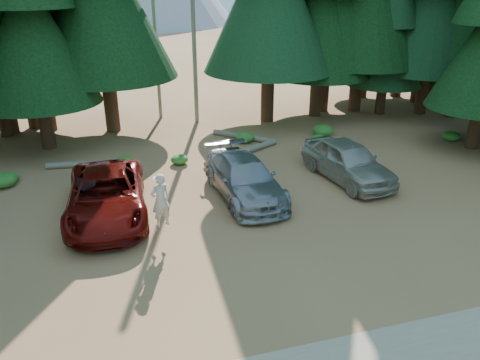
% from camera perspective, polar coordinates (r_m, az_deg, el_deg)
% --- Properties ---
extents(ground, '(160.00, 160.00, 0.00)m').
position_cam_1_polar(ground, '(15.62, 2.39, -7.66)').
color(ground, '#96643F').
rests_on(ground, ground).
extents(forest_belt_north, '(36.00, 7.00, 22.00)m').
position_cam_1_polar(forest_belt_north, '(29.13, -7.00, 7.21)').
color(forest_belt_north, black).
rests_on(forest_belt_north, ground).
extents(snag_front, '(0.24, 0.24, 12.00)m').
position_cam_1_polar(snag_front, '(27.71, -5.73, 19.07)').
color(snag_front, '#706C5A').
rests_on(snag_front, ground).
extents(snag_back, '(0.20, 0.20, 10.00)m').
position_cam_1_polar(snag_back, '(28.99, -10.30, 17.03)').
color(snag_back, '#706C5A').
rests_on(snag_back, ground).
extents(red_pickup, '(3.02, 6.09, 1.66)m').
position_cam_1_polar(red_pickup, '(17.59, -15.96, -1.82)').
color(red_pickup, '#5E0C08').
rests_on(red_pickup, ground).
extents(silver_minivan_center, '(2.47, 5.50, 1.56)m').
position_cam_1_polar(silver_minivan_center, '(18.47, 0.54, 0.22)').
color(silver_minivan_center, '#97999E').
rests_on(silver_minivan_center, ground).
extents(silver_minivan_right, '(2.67, 5.25, 1.71)m').
position_cam_1_polar(silver_minivan_right, '(20.57, 13.00, 2.30)').
color(silver_minivan_right, '#AFAA9B').
rests_on(silver_minivan_right, ground).
extents(frisbee_player, '(0.78, 0.65, 1.83)m').
position_cam_1_polar(frisbee_player, '(15.21, -9.66, -2.44)').
color(frisbee_player, beige).
rests_on(frisbee_player, ground).
extents(log_left, '(4.02, 0.73, 0.29)m').
position_cam_1_polar(log_left, '(22.77, -17.66, 1.94)').
color(log_left, '#706C5A').
rests_on(log_left, ground).
extents(log_mid, '(2.78, 2.74, 0.30)m').
position_cam_1_polar(log_mid, '(25.42, 0.35, 5.30)').
color(log_mid, '#706C5A').
rests_on(log_mid, ground).
extents(log_right, '(4.36, 2.56, 0.31)m').
position_cam_1_polar(log_right, '(23.06, 0.31, 3.39)').
color(log_right, '#706C5A').
rests_on(log_right, ground).
extents(shrub_far_left, '(1.07, 1.07, 0.59)m').
position_cam_1_polar(shrub_far_left, '(21.89, -26.89, -0.01)').
color(shrub_far_left, '#2C6F21').
rests_on(shrub_far_left, ground).
extents(shrub_left, '(0.82, 0.82, 0.45)m').
position_cam_1_polar(shrub_left, '(22.14, -7.40, 2.51)').
color(shrub_left, '#2C6F21').
rests_on(shrub_left, ground).
extents(shrub_center_left, '(0.90, 0.90, 0.49)m').
position_cam_1_polar(shrub_center_left, '(22.35, -13.79, 2.27)').
color(shrub_center_left, '#2C6F21').
rests_on(shrub_center_left, ground).
extents(shrub_center_right, '(1.01, 1.01, 0.56)m').
position_cam_1_polar(shrub_center_right, '(24.91, 0.57, 5.23)').
color(shrub_center_right, '#2C6F21').
rests_on(shrub_center_right, ground).
extents(shrub_right, '(0.98, 0.98, 0.54)m').
position_cam_1_polar(shrub_right, '(24.86, 9.68, 4.83)').
color(shrub_right, '#2C6F21').
rests_on(shrub_right, ground).
extents(shrub_far_right, '(1.12, 1.12, 0.62)m').
position_cam_1_polar(shrub_far_right, '(26.35, 10.08, 5.96)').
color(shrub_far_right, '#2C6F21').
rests_on(shrub_far_right, ground).
extents(shrub_edge_west, '(0.79, 0.79, 0.43)m').
position_cam_1_polar(shrub_edge_west, '(22.28, -26.31, 0.28)').
color(shrub_edge_west, '#2C6F21').
rests_on(shrub_edge_west, ground).
extents(shrub_edge_east, '(0.96, 0.96, 0.53)m').
position_cam_1_polar(shrub_edge_east, '(27.60, 24.36, 4.91)').
color(shrub_edge_east, '#2C6F21').
rests_on(shrub_edge_east, ground).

